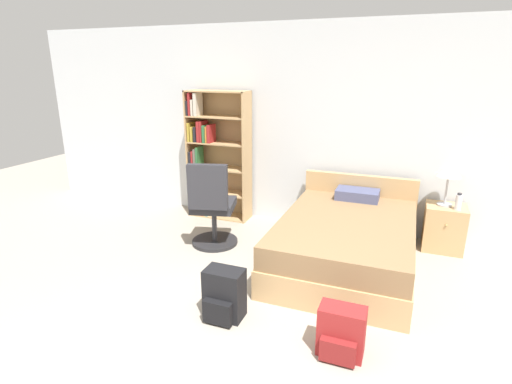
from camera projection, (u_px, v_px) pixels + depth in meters
The scene contains 9 objects.
wall_back at pixel (330, 129), 5.06m from camera, with size 9.00×0.06×2.60m.
bookshelf at pixel (212, 155), 5.53m from camera, with size 0.86×0.32×1.76m.
bed at pixel (347, 240), 4.29m from camera, with size 1.37×1.98×0.78m.
office_chair at pixel (212, 209), 4.64m from camera, with size 0.59×0.66×1.05m.
nightstand at pixel (444, 228), 4.64m from camera, with size 0.44×0.41×0.54m.
table_lamp at pixel (449, 171), 4.45m from camera, with size 0.27×0.27×0.51m.
water_bottle at pixel (458, 202), 4.41m from camera, with size 0.07×0.07×0.19m.
backpack_red at pixel (341, 333), 2.93m from camera, with size 0.34×0.26×0.39m.
backpack_black at pixel (224, 295), 3.37m from camera, with size 0.33×0.28×0.44m.
Camera 1 is at (0.96, -1.84, 2.05)m, focal length 28.00 mm.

